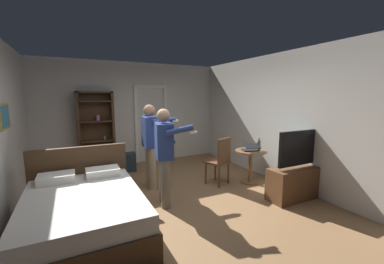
{
  "coord_description": "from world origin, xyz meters",
  "views": [
    {
      "loc": [
        -1.49,
        -3.65,
        1.84
      ],
      "look_at": [
        0.58,
        0.48,
        1.14
      ],
      "focal_mm": 22.47,
      "sensor_mm": 36.0,
      "label": 1
    }
  ],
  "objects_px": {
    "wooden_chair": "(220,159)",
    "person_striped_shirt": "(151,140)",
    "side_table": "(251,161)",
    "tv_flatscreen": "(299,178)",
    "bookshelf": "(96,128)",
    "person_blue_shirt": "(165,150)",
    "bottle_on_table": "(259,145)",
    "bed": "(84,211)",
    "laptop": "(251,149)",
    "suitcase_dark": "(125,163)"
  },
  "relations": [
    {
      "from": "wooden_chair",
      "to": "person_striped_shirt",
      "type": "bearing_deg",
      "value": 159.18
    },
    {
      "from": "side_table",
      "to": "tv_flatscreen",
      "type": "bearing_deg",
      "value": -74.46
    },
    {
      "from": "bookshelf",
      "to": "person_blue_shirt",
      "type": "relative_size",
      "value": 1.2
    },
    {
      "from": "bottle_on_table",
      "to": "person_striped_shirt",
      "type": "xyz_separation_m",
      "value": [
        -2.1,
        0.77,
        0.15
      ]
    },
    {
      "from": "bed",
      "to": "person_striped_shirt",
      "type": "height_order",
      "value": "person_striped_shirt"
    },
    {
      "from": "laptop",
      "to": "side_table",
      "type": "bearing_deg",
      "value": 43.94
    },
    {
      "from": "bottle_on_table",
      "to": "suitcase_dark",
      "type": "xyz_separation_m",
      "value": [
        -2.39,
        2.04,
        -0.58
      ]
    },
    {
      "from": "person_blue_shirt",
      "to": "suitcase_dark",
      "type": "height_order",
      "value": "person_blue_shirt"
    },
    {
      "from": "bed",
      "to": "wooden_chair",
      "type": "distance_m",
      "value": 2.72
    },
    {
      "from": "tv_flatscreen",
      "to": "bottle_on_table",
      "type": "relative_size",
      "value": 4.76
    },
    {
      "from": "bookshelf",
      "to": "laptop",
      "type": "bearing_deg",
      "value": -42.7
    },
    {
      "from": "bottle_on_table",
      "to": "bookshelf",
      "type": "bearing_deg",
      "value": 138.7
    },
    {
      "from": "bed",
      "to": "person_striped_shirt",
      "type": "bearing_deg",
      "value": 42.41
    },
    {
      "from": "side_table",
      "to": "person_blue_shirt",
      "type": "distance_m",
      "value": 2.05
    },
    {
      "from": "bed",
      "to": "person_blue_shirt",
      "type": "relative_size",
      "value": 1.21
    },
    {
      "from": "bookshelf",
      "to": "side_table",
      "type": "height_order",
      "value": "bookshelf"
    },
    {
      "from": "suitcase_dark",
      "to": "bottle_on_table",
      "type": "bearing_deg",
      "value": -37.21
    },
    {
      "from": "side_table",
      "to": "laptop",
      "type": "height_order",
      "value": "laptop"
    },
    {
      "from": "person_striped_shirt",
      "to": "suitcase_dark",
      "type": "height_order",
      "value": "person_striped_shirt"
    },
    {
      "from": "side_table",
      "to": "bottle_on_table",
      "type": "xyz_separation_m",
      "value": [
        0.14,
        -0.08,
        0.34
      ]
    },
    {
      "from": "person_blue_shirt",
      "to": "suitcase_dark",
      "type": "bearing_deg",
      "value": 96.99
    },
    {
      "from": "laptop",
      "to": "suitcase_dark",
      "type": "bearing_deg",
      "value": 137.76
    },
    {
      "from": "wooden_chair",
      "to": "person_striped_shirt",
      "type": "xyz_separation_m",
      "value": [
        -1.32,
        0.5,
        0.42
      ]
    },
    {
      "from": "bottle_on_table",
      "to": "side_table",
      "type": "bearing_deg",
      "value": 150.26
    },
    {
      "from": "person_blue_shirt",
      "to": "person_striped_shirt",
      "type": "relative_size",
      "value": 0.98
    },
    {
      "from": "bed",
      "to": "person_blue_shirt",
      "type": "bearing_deg",
      "value": 14.13
    },
    {
      "from": "suitcase_dark",
      "to": "side_table",
      "type": "bearing_deg",
      "value": -37.78
    },
    {
      "from": "bed",
      "to": "laptop",
      "type": "bearing_deg",
      "value": 8.08
    },
    {
      "from": "bookshelf",
      "to": "tv_flatscreen",
      "type": "relative_size",
      "value": 1.57
    },
    {
      "from": "tv_flatscreen",
      "to": "person_striped_shirt",
      "type": "height_order",
      "value": "person_striped_shirt"
    },
    {
      "from": "person_blue_shirt",
      "to": "laptop",
      "type": "bearing_deg",
      "value": 4.0
    },
    {
      "from": "bottle_on_table",
      "to": "person_blue_shirt",
      "type": "height_order",
      "value": "person_blue_shirt"
    },
    {
      "from": "side_table",
      "to": "laptop",
      "type": "bearing_deg",
      "value": -136.06
    },
    {
      "from": "bookshelf",
      "to": "wooden_chair",
      "type": "distance_m",
      "value": 3.21
    },
    {
      "from": "person_blue_shirt",
      "to": "side_table",
      "type": "bearing_deg",
      "value": 5.1
    },
    {
      "from": "laptop",
      "to": "wooden_chair",
      "type": "height_order",
      "value": "wooden_chair"
    },
    {
      "from": "bottle_on_table",
      "to": "wooden_chair",
      "type": "distance_m",
      "value": 0.87
    },
    {
      "from": "laptop",
      "to": "person_striped_shirt",
      "type": "distance_m",
      "value": 2.06
    },
    {
      "from": "bookshelf",
      "to": "wooden_chair",
      "type": "relative_size",
      "value": 1.97
    },
    {
      "from": "person_blue_shirt",
      "to": "suitcase_dark",
      "type": "distance_m",
      "value": 2.27
    },
    {
      "from": "tv_flatscreen",
      "to": "side_table",
      "type": "bearing_deg",
      "value": 105.54
    },
    {
      "from": "bookshelf",
      "to": "bottle_on_table",
      "type": "relative_size",
      "value": 7.49
    },
    {
      "from": "side_table",
      "to": "bottle_on_table",
      "type": "bearing_deg",
      "value": -29.74
    },
    {
      "from": "bookshelf",
      "to": "tv_flatscreen",
      "type": "bearing_deg",
      "value": -48.64
    },
    {
      "from": "tv_flatscreen",
      "to": "person_striped_shirt",
      "type": "distance_m",
      "value": 2.86
    },
    {
      "from": "side_table",
      "to": "wooden_chair",
      "type": "height_order",
      "value": "wooden_chair"
    },
    {
      "from": "bookshelf",
      "to": "bottle_on_table",
      "type": "xyz_separation_m",
      "value": [
        2.94,
        -2.58,
        -0.23
      ]
    },
    {
      "from": "tv_flatscreen",
      "to": "laptop",
      "type": "height_order",
      "value": "tv_flatscreen"
    },
    {
      "from": "laptop",
      "to": "bottle_on_table",
      "type": "relative_size",
      "value": 1.56
    },
    {
      "from": "wooden_chair",
      "to": "person_blue_shirt",
      "type": "relative_size",
      "value": 0.61
    }
  ]
}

